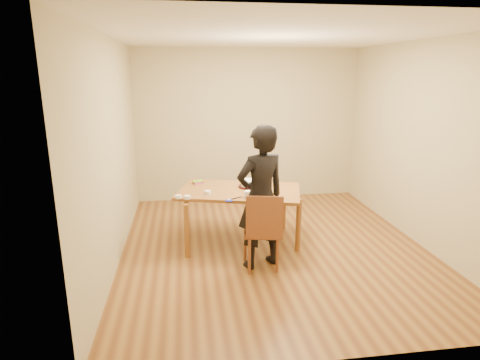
{
  "coord_description": "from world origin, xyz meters",
  "views": [
    {
      "loc": [
        -1.14,
        -4.9,
        2.28
      ],
      "look_at": [
        -0.43,
        0.18,
        0.9
      ],
      "focal_mm": 30.0,
      "sensor_mm": 36.0,
      "label": 1
    }
  ],
  "objects": [
    {
      "name": "candy_box_pink",
      "position": [
        -0.97,
        0.62,
        0.76
      ],
      "size": [
        0.15,
        0.12,
        0.02
      ],
      "primitive_type": "cube",
      "rotation": [
        0.0,
        0.0,
        0.46
      ],
      "color": "#F23891",
      "rests_on": "dining_table"
    },
    {
      "name": "ramekin_green",
      "position": [
        -1.13,
        -0.08,
        0.77
      ],
      "size": [
        0.09,
        0.09,
        0.04
      ],
      "primitive_type": "cylinder",
      "color": "white",
      "rests_on": "dining_table"
    },
    {
      "name": "person",
      "position": [
        -0.28,
        -0.5,
        0.86
      ],
      "size": [
        0.74,
        0.61,
        1.72
      ],
      "primitive_type": "imported",
      "rotation": [
        0.0,
        0.0,
        3.51
      ],
      "color": "black",
      "rests_on": "floor"
    },
    {
      "name": "room_shell",
      "position": [
        0.0,
        0.34,
        1.35
      ],
      "size": [
        4.0,
        4.5,
        2.7
      ],
      "color": "brown",
      "rests_on": "ground"
    },
    {
      "name": "ramekin_yellow",
      "position": [
        -0.87,
        0.1,
        0.77
      ],
      "size": [
        0.09,
        0.09,
        0.04
      ],
      "primitive_type": "cylinder",
      "color": "white",
      "rests_on": "dining_table"
    },
    {
      "name": "frosting_tub",
      "position": [
        -0.37,
        -0.13,
        0.79
      ],
      "size": [
        0.1,
        0.1,
        0.09
      ],
      "primitive_type": "cylinder",
      "color": "white",
      "rests_on": "dining_table"
    },
    {
      "name": "spatula",
      "position": [
        -0.52,
        -0.14,
        0.75
      ],
      "size": [
        0.16,
        0.1,
        0.01
      ],
      "primitive_type": "cube",
      "rotation": [
        0.0,
        0.0,
        0.53
      ],
      "color": "black",
      "rests_on": "dining_table"
    },
    {
      "name": "ramekin_multi",
      "position": [
        -1.24,
        -0.04,
        0.77
      ],
      "size": [
        0.08,
        0.08,
        0.04
      ],
      "primitive_type": "cylinder",
      "color": "white",
      "rests_on": "dining_table"
    },
    {
      "name": "frosting_dollop",
      "position": [
        -0.62,
        -0.23,
        0.77
      ],
      "size": [
        0.04,
        0.04,
        0.02
      ],
      "primitive_type": "ellipsoid",
      "color": "white",
      "rests_on": "frosting_lid"
    },
    {
      "name": "dining_chair",
      "position": [
        -0.28,
        -0.55,
        0.45
      ],
      "size": [
        0.45,
        0.45,
        0.04
      ],
      "primitive_type": "cube",
      "rotation": [
        0.0,
        0.0,
        -0.18
      ],
      "color": "brown",
      "rests_on": "floor"
    },
    {
      "name": "frosting_lid",
      "position": [
        -0.62,
        -0.23,
        0.75
      ],
      "size": [
        0.1,
        0.1,
        0.01
      ],
      "primitive_type": "cylinder",
      "color": "#18219F",
      "rests_on": "dining_table"
    },
    {
      "name": "cake_plate",
      "position": [
        -0.28,
        0.34,
        0.76
      ],
      "size": [
        0.29,
        0.29,
        0.02
      ],
      "primitive_type": "cylinder",
      "color": "#B70C24",
      "rests_on": "dining_table"
    },
    {
      "name": "dining_table",
      "position": [
        -0.43,
        0.23,
        0.73
      ],
      "size": [
        1.8,
        1.34,
        0.04
      ],
      "primitive_type": "cube",
      "rotation": [
        0.0,
        0.0,
        -0.27
      ],
      "color": "brown",
      "rests_on": "floor"
    },
    {
      "name": "cake",
      "position": [
        -0.28,
        0.34,
        0.81
      ],
      "size": [
        0.23,
        0.23,
        0.07
      ],
      "primitive_type": "cylinder",
      "color": "white",
      "rests_on": "cake_plate"
    },
    {
      "name": "frosting_dome",
      "position": [
        -0.28,
        0.34,
        0.86
      ],
      "size": [
        0.22,
        0.22,
        0.03
      ],
      "primitive_type": "ellipsoid",
      "color": "white",
      "rests_on": "cake"
    },
    {
      "name": "candy_box_green",
      "position": [
        -0.98,
        0.62,
        0.78
      ],
      "size": [
        0.16,
        0.12,
        0.02
      ],
      "primitive_type": "cube",
      "rotation": [
        0.0,
        0.0,
        0.34
      ],
      "color": "green",
      "rests_on": "candy_box_pink"
    }
  ]
}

